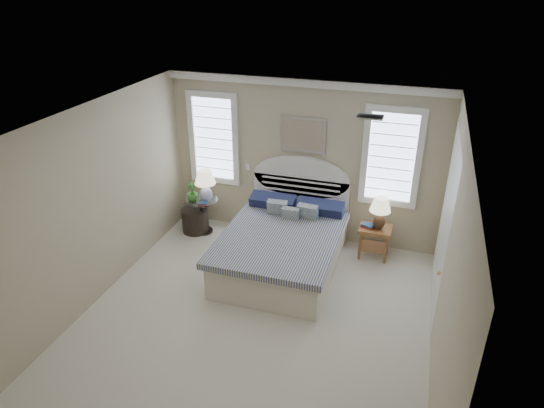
% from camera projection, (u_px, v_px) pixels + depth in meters
% --- Properties ---
extents(floor, '(4.50, 5.00, 0.01)m').
position_uv_depth(floor, '(252.00, 324.00, 6.37)').
color(floor, '#BDB4A2').
rests_on(floor, ground).
extents(ceiling, '(4.50, 5.00, 0.01)m').
position_uv_depth(ceiling, '(247.00, 125.00, 5.17)').
color(ceiling, white).
rests_on(ceiling, wall_back).
extents(wall_back, '(4.50, 0.02, 2.70)m').
position_uv_depth(wall_back, '(303.00, 162.00, 7.90)').
color(wall_back, tan).
rests_on(wall_back, floor).
extents(wall_left, '(0.02, 5.00, 2.70)m').
position_uv_depth(wall_left, '(90.00, 209.00, 6.39)').
color(wall_left, tan).
rests_on(wall_left, floor).
extents(wall_right, '(0.02, 5.00, 2.70)m').
position_uv_depth(wall_right, '(448.00, 267.00, 5.16)').
color(wall_right, tan).
rests_on(wall_right, floor).
extents(crown_molding, '(4.50, 0.08, 0.12)m').
position_uv_depth(crown_molding, '(304.00, 83.00, 7.30)').
color(crown_molding, white).
rests_on(crown_molding, wall_back).
extents(hvac_vent, '(0.30, 0.20, 0.02)m').
position_uv_depth(hvac_vent, '(370.00, 117.00, 5.54)').
color(hvac_vent, '#B2B2B2').
rests_on(hvac_vent, ceiling).
extents(switch_plate, '(0.08, 0.01, 0.12)m').
position_uv_depth(switch_plate, '(248.00, 167.00, 8.24)').
color(switch_plate, white).
rests_on(switch_plate, wall_back).
extents(window_left, '(0.90, 0.06, 1.60)m').
position_uv_depth(window_left, '(214.00, 138.00, 8.20)').
color(window_left, '#C6DCFB').
rests_on(window_left, wall_back).
extents(window_right, '(0.90, 0.06, 1.60)m').
position_uv_depth(window_right, '(391.00, 157.00, 7.39)').
color(window_right, '#C6DCFB').
rests_on(window_right, wall_back).
extents(painting, '(0.74, 0.04, 0.58)m').
position_uv_depth(painting, '(303.00, 135.00, 7.66)').
color(painting, silver).
rests_on(painting, wall_back).
extents(closet_door, '(0.02, 1.80, 2.40)m').
position_uv_depth(closet_door, '(444.00, 227.00, 6.25)').
color(closet_door, silver).
rests_on(closet_door, floor).
extents(bed, '(1.72, 2.28, 1.47)m').
position_uv_depth(bed, '(284.00, 244.00, 7.44)').
color(bed, beige).
rests_on(bed, floor).
extents(side_table_left, '(0.56, 0.56, 0.63)m').
position_uv_depth(side_table_left, '(202.00, 212.00, 8.40)').
color(side_table_left, black).
rests_on(side_table_left, floor).
extents(nightstand_right, '(0.50, 0.40, 0.53)m').
position_uv_depth(nightstand_right, '(375.00, 235.00, 7.68)').
color(nightstand_right, '#9A5F32').
rests_on(nightstand_right, floor).
extents(floor_pot, '(0.47, 0.47, 0.42)m').
position_uv_depth(floor_pot, '(195.00, 220.00, 8.51)').
color(floor_pot, black).
rests_on(floor_pot, floor).
extents(lamp_left, '(0.45, 0.45, 0.57)m').
position_uv_depth(lamp_left, '(205.00, 182.00, 8.08)').
color(lamp_left, silver).
rests_on(lamp_left, side_table_left).
extents(lamp_right, '(0.39, 0.39, 0.53)m').
position_uv_depth(lamp_right, '(380.00, 210.00, 7.45)').
color(lamp_right, black).
rests_on(lamp_right, nightstand_right).
extents(potted_plant, '(0.25, 0.25, 0.35)m').
position_uv_depth(potted_plant, '(192.00, 192.00, 8.15)').
color(potted_plant, '#2D6629').
rests_on(potted_plant, side_table_left).
extents(books_left, '(0.19, 0.16, 0.04)m').
position_uv_depth(books_left, '(203.00, 203.00, 8.11)').
color(books_left, maroon).
rests_on(books_left, side_table_left).
extents(books_right, '(0.24, 0.21, 0.05)m').
position_uv_depth(books_right, '(368.00, 226.00, 7.61)').
color(books_right, maroon).
rests_on(books_right, nightstand_right).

